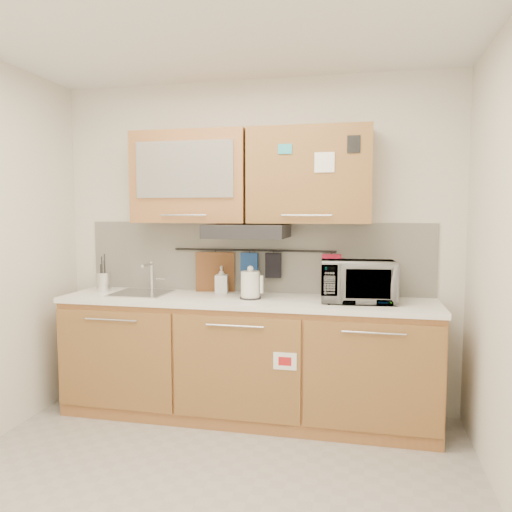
% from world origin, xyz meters
% --- Properties ---
extents(floor, '(3.20, 3.20, 0.00)m').
position_xyz_m(floor, '(0.00, 0.00, 0.00)').
color(floor, '#9E9993').
rests_on(floor, ground).
extents(wall_back, '(3.20, 0.00, 3.20)m').
position_xyz_m(wall_back, '(0.00, 1.50, 1.30)').
color(wall_back, silver).
rests_on(wall_back, ground).
extents(base_cabinet, '(2.80, 0.64, 0.88)m').
position_xyz_m(base_cabinet, '(0.00, 1.19, 0.41)').
color(base_cabinet, '#B06E3E').
rests_on(base_cabinet, floor).
extents(countertop, '(2.82, 0.62, 0.04)m').
position_xyz_m(countertop, '(0.00, 1.19, 0.90)').
color(countertop, white).
rests_on(countertop, base_cabinet).
extents(backsplash, '(2.80, 0.02, 0.56)m').
position_xyz_m(backsplash, '(0.00, 1.49, 1.20)').
color(backsplash, silver).
rests_on(backsplash, countertop).
extents(upper_cabinets, '(1.82, 0.37, 0.70)m').
position_xyz_m(upper_cabinets, '(-0.00, 1.32, 1.83)').
color(upper_cabinets, '#B06E3E').
rests_on(upper_cabinets, wall_back).
extents(range_hood, '(0.60, 0.46, 0.10)m').
position_xyz_m(range_hood, '(0.00, 1.25, 1.42)').
color(range_hood, black).
rests_on(range_hood, upper_cabinets).
extents(sink, '(0.42, 0.40, 0.26)m').
position_xyz_m(sink, '(-0.85, 1.21, 0.92)').
color(sink, silver).
rests_on(sink, countertop).
extents(utensil_rail, '(1.30, 0.02, 0.02)m').
position_xyz_m(utensil_rail, '(0.00, 1.45, 1.26)').
color(utensil_rail, black).
rests_on(utensil_rail, backsplash).
extents(utensil_crock, '(0.15, 0.15, 0.30)m').
position_xyz_m(utensil_crock, '(-1.21, 1.27, 1.00)').
color(utensil_crock, silver).
rests_on(utensil_crock, countertop).
extents(kettle, '(0.18, 0.16, 0.25)m').
position_xyz_m(kettle, '(0.04, 1.17, 1.02)').
color(kettle, silver).
rests_on(kettle, countertop).
extents(toaster, '(0.24, 0.16, 0.17)m').
position_xyz_m(toaster, '(0.82, 1.19, 1.01)').
color(toaster, black).
rests_on(toaster, countertop).
extents(microwave, '(0.56, 0.40, 0.29)m').
position_xyz_m(microwave, '(0.82, 1.21, 1.07)').
color(microwave, '#999999').
rests_on(microwave, countertop).
extents(soap_bottle, '(0.11, 0.11, 0.22)m').
position_xyz_m(soap_bottle, '(-0.24, 1.37, 1.03)').
color(soap_bottle, '#999999').
rests_on(soap_bottle, countertop).
extents(cutting_board, '(0.31, 0.08, 0.39)m').
position_xyz_m(cutting_board, '(-0.31, 1.44, 1.05)').
color(cutting_board, brown).
rests_on(cutting_board, utensil_rail).
extents(oven_mitt, '(0.14, 0.04, 0.23)m').
position_xyz_m(oven_mitt, '(-0.03, 1.44, 1.13)').
color(oven_mitt, navy).
rests_on(oven_mitt, utensil_rail).
extents(dark_pouch, '(0.13, 0.04, 0.19)m').
position_xyz_m(dark_pouch, '(0.17, 1.44, 1.14)').
color(dark_pouch, black).
rests_on(dark_pouch, utensil_rail).
extents(pot_holder, '(0.15, 0.03, 0.18)m').
position_xyz_m(pot_holder, '(0.62, 1.44, 1.15)').
color(pot_holder, red).
rests_on(pot_holder, utensil_rail).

